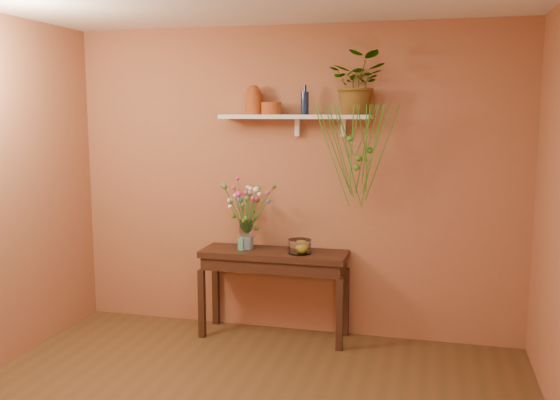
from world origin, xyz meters
TOP-DOWN VIEW (x-y plane):
  - room at (0.00, 0.00)m, footprint 4.04×4.04m
  - sideboard at (-0.11, 1.78)m, footprint 1.27×0.41m
  - wall_shelf at (0.06, 1.87)m, footprint 1.30×0.24m
  - terracotta_jug at (-0.32, 1.89)m, footprint 0.16×0.16m
  - terracotta_pot at (-0.15, 1.84)m, footprint 0.20×0.20m
  - blue_bottle at (0.14, 1.86)m, footprint 0.08×0.08m
  - spider_plant at (0.58, 1.87)m, footprint 0.48×0.42m
  - plant_fronds at (0.60, 1.70)m, footprint 0.70×0.36m
  - glass_vase at (-0.36, 1.79)m, footprint 0.12×0.12m
  - bouquet at (-0.37, 1.79)m, footprint 0.45×0.46m
  - glass_bowl at (0.12, 1.74)m, footprint 0.20×0.20m
  - lemon at (0.14, 1.74)m, footprint 0.08×0.08m
  - carton at (-0.39, 1.74)m, footprint 0.06×0.06m

SIDE VIEW (x-z plane):
  - sideboard at x=-0.11m, z-range 0.27..1.04m
  - lemon at x=0.14m, z-range 0.77..0.86m
  - carton at x=-0.39m, z-range 0.77..0.88m
  - glass_bowl at x=0.12m, z-range 0.76..0.88m
  - glass_vase at x=-0.36m, z-range 0.75..1.00m
  - bouquet at x=-0.37m, z-range 0.94..1.44m
  - room at x=0.00m, z-range 0.00..2.70m
  - plant_fronds at x=0.60m, z-range 1.23..2.08m
  - wall_shelf at x=0.06m, z-range 1.82..2.01m
  - terracotta_pot at x=-0.15m, z-range 1.94..2.04m
  - blue_bottle at x=0.14m, z-range 1.91..2.16m
  - terracotta_jug at x=-0.32m, z-range 1.93..2.18m
  - spider_plant at x=0.58m, z-range 1.94..2.45m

